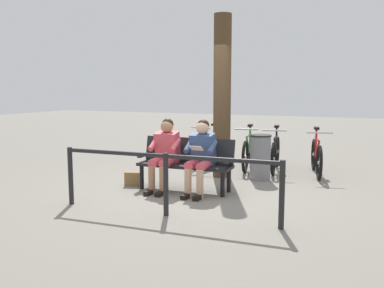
# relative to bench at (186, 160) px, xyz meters

# --- Properties ---
(ground_plane) EXTENTS (40.00, 40.00, 0.00)m
(ground_plane) POSITION_rel_bench_xyz_m (-0.20, 0.14, -0.51)
(ground_plane) COLOR slate
(bench) EXTENTS (1.62, 0.54, 0.87)m
(bench) POSITION_rel_bench_xyz_m (0.00, 0.00, 0.00)
(bench) COLOR black
(bench) RESTS_ON ground
(person_reading) EXTENTS (0.50, 0.78, 1.20)m
(person_reading) POSITION_rel_bench_xyz_m (-0.33, 0.15, 0.16)
(person_reading) COLOR #334772
(person_reading) RESTS_ON ground
(person_companion) EXTENTS (0.50, 0.78, 1.20)m
(person_companion) POSITION_rel_bench_xyz_m (0.31, 0.18, 0.16)
(person_companion) COLOR #D84C59
(person_companion) RESTS_ON ground
(handbag) EXTENTS (0.33, 0.22, 0.24)m
(handbag) POSITION_rel_bench_xyz_m (0.97, 0.12, -0.39)
(handbag) COLOR olive
(handbag) RESTS_ON ground
(tree_trunk) EXTENTS (0.33, 0.33, 3.08)m
(tree_trunk) POSITION_rel_bench_xyz_m (-0.17, -1.24, 1.03)
(tree_trunk) COLOR #4C3823
(tree_trunk) RESTS_ON ground
(litter_bin) EXTENTS (0.40, 0.40, 0.85)m
(litter_bin) POSITION_rel_bench_xyz_m (-0.93, -1.27, -0.08)
(litter_bin) COLOR slate
(litter_bin) RESTS_ON ground
(bicycle_red) EXTENTS (0.56, 1.65, 0.94)m
(bicycle_red) POSITION_rel_bench_xyz_m (-1.83, -2.16, -0.15)
(bicycle_red) COLOR black
(bicycle_red) RESTS_ON ground
(bicycle_green) EXTENTS (0.48, 1.67, 0.94)m
(bicycle_green) POSITION_rel_bench_xyz_m (-0.99, -2.25, -0.15)
(bicycle_green) COLOR black
(bicycle_green) RESTS_ON ground
(bicycle_orange) EXTENTS (0.48, 1.67, 0.94)m
(bicycle_orange) POSITION_rel_bench_xyz_m (-0.41, -2.25, -0.15)
(bicycle_orange) COLOR black
(bicycle_orange) RESTS_ON ground
(bicycle_blue) EXTENTS (0.50, 1.66, 0.94)m
(bicycle_blue) POSITION_rel_bench_xyz_m (0.42, -2.15, -0.15)
(bicycle_blue) COLOR black
(bicycle_blue) RESTS_ON ground
(railing_fence) EXTENTS (3.14, 0.25, 0.85)m
(railing_fence) POSITION_rel_bench_xyz_m (-0.37, 1.44, 0.09)
(railing_fence) COLOR black
(railing_fence) RESTS_ON ground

